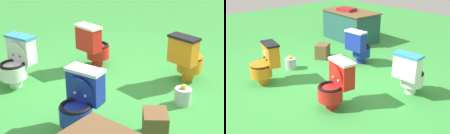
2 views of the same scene
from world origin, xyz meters
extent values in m
plane|color=green|center=(0.00, 0.00, 0.00)|extent=(14.00, 14.00, 0.00)
cylinder|color=orange|center=(-0.63, -0.93, 0.07)|extent=(0.22, 0.22, 0.14)
cylinder|color=orange|center=(-0.63, -0.95, 0.24)|extent=(0.44, 0.44, 0.20)
torus|color=black|center=(-0.63, -0.95, 0.35)|extent=(0.42, 0.42, 0.04)
cylinder|color=black|center=(-0.63, -0.95, 0.30)|extent=(0.29, 0.29, 0.01)
cube|color=orange|center=(-0.59, -0.75, 0.51)|extent=(0.44, 0.28, 0.37)
cube|color=black|center=(-0.59, -0.75, 0.71)|extent=(0.47, 0.30, 0.04)
cube|color=#8CE0E5|center=(-0.61, -0.85, 0.56)|extent=(0.11, 0.03, 0.08)
cylinder|color=orange|center=(-0.63, -0.95, 0.37)|extent=(0.43, 0.43, 0.02)
sphere|color=black|center=(-0.54, -0.87, 0.46)|extent=(0.04, 0.04, 0.04)
sphere|color=black|center=(-0.68, -0.84, 0.46)|extent=(0.04, 0.04, 0.04)
cylinder|color=white|center=(1.34, 0.69, 0.07)|extent=(0.19, 0.19, 0.14)
cylinder|color=white|center=(1.34, 0.71, 0.24)|extent=(0.38, 0.38, 0.20)
torus|color=black|center=(1.34, 0.71, 0.35)|extent=(0.37, 0.37, 0.04)
cylinder|color=#338CBF|center=(1.34, 0.71, 0.30)|extent=(0.25, 0.25, 0.01)
cube|color=white|center=(1.34, 0.51, 0.51)|extent=(0.42, 0.21, 0.37)
cube|color=#338CBF|center=(1.34, 0.51, 0.71)|extent=(0.44, 0.23, 0.04)
cube|color=#8CE0E5|center=(1.34, 0.61, 0.56)|extent=(0.11, 0.01, 0.08)
cylinder|color=white|center=(1.34, 0.61, 0.49)|extent=(0.35, 0.10, 0.35)
sphere|color=#338CBF|center=(1.27, 0.61, 0.46)|extent=(0.04, 0.04, 0.04)
sphere|color=#338CBF|center=(1.41, 0.62, 0.46)|extent=(0.04, 0.04, 0.04)
cylinder|color=#192D9E|center=(-0.14, 1.08, 0.07)|extent=(0.19, 0.19, 0.14)
cylinder|color=#192D9E|center=(-0.15, 1.10, 0.24)|extent=(0.39, 0.39, 0.20)
torus|color=black|center=(-0.15, 1.10, 0.35)|extent=(0.37, 0.37, 0.04)
cylinder|color=silver|center=(-0.15, 1.10, 0.30)|extent=(0.25, 0.25, 0.01)
cube|color=#192D9E|center=(-0.13, 0.90, 0.51)|extent=(0.42, 0.21, 0.37)
cube|color=silver|center=(-0.13, 0.90, 0.71)|extent=(0.44, 0.24, 0.04)
cube|color=#8CE0E5|center=(-0.14, 1.00, 0.56)|extent=(0.11, 0.01, 0.08)
cylinder|color=#192D9E|center=(-0.14, 1.00, 0.49)|extent=(0.35, 0.11, 0.35)
sphere|color=silver|center=(-0.21, 1.00, 0.46)|extent=(0.04, 0.04, 0.04)
sphere|color=silver|center=(-0.07, 1.01, 0.46)|extent=(0.04, 0.04, 0.04)
cylinder|color=red|center=(0.81, -0.58, 0.07)|extent=(0.21, 0.21, 0.14)
cylinder|color=red|center=(0.81, -0.60, 0.24)|extent=(0.43, 0.43, 0.20)
torus|color=black|center=(0.81, -0.60, 0.35)|extent=(0.41, 0.41, 0.04)
cylinder|color=white|center=(0.81, -0.60, 0.30)|extent=(0.28, 0.28, 0.01)
cube|color=red|center=(0.84, -0.41, 0.51)|extent=(0.44, 0.26, 0.37)
cube|color=white|center=(0.84, -0.41, 0.71)|extent=(0.47, 0.29, 0.04)
cube|color=#8CE0E5|center=(0.82, -0.51, 0.56)|extent=(0.11, 0.03, 0.08)
cylinder|color=red|center=(0.82, -0.50, 0.49)|extent=(0.36, 0.15, 0.35)
sphere|color=white|center=(0.89, -0.52, 0.46)|extent=(0.04, 0.04, 0.04)
sphere|color=white|center=(0.75, -0.50, 0.46)|extent=(0.04, 0.04, 0.04)
cube|color=brown|center=(-0.90, 0.67, 0.16)|extent=(0.39, 0.41, 0.32)
cylinder|color=#B7B7BF|center=(-0.86, -0.20, 0.11)|extent=(0.22, 0.22, 0.22)
ellipsoid|color=yellow|center=(-0.86, -0.20, 0.25)|extent=(0.07, 0.05, 0.05)
ellipsoid|color=yellow|center=(-0.86, -0.22, 0.25)|extent=(0.07, 0.05, 0.05)
ellipsoid|color=yellow|center=(-0.86, -0.19, 0.25)|extent=(0.07, 0.05, 0.05)
camera|label=1|loc=(-2.29, 3.53, 2.23)|focal=54.36mm
camera|label=2|loc=(3.43, -2.86, 2.10)|focal=42.92mm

